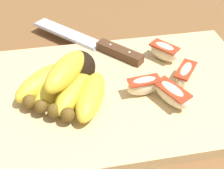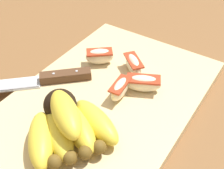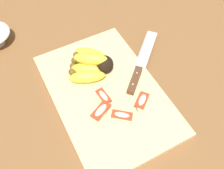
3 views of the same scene
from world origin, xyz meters
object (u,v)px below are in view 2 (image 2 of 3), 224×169
(banana_bunch, at_px, (67,124))
(chefs_knife, at_px, (41,80))
(apple_wedge_near, at_px, (120,89))
(apple_wedge_far, at_px, (143,83))
(apple_wedge_middle, at_px, (133,64))
(apple_wedge_extra, at_px, (100,56))

(banana_bunch, xyz_separation_m, chefs_knife, (-0.07, -0.13, -0.02))
(banana_bunch, height_order, chefs_knife, banana_bunch)
(banana_bunch, height_order, apple_wedge_near, banana_bunch)
(chefs_knife, xyz_separation_m, apple_wedge_far, (-0.09, 0.18, 0.01))
(apple_wedge_middle, xyz_separation_m, apple_wedge_far, (0.04, 0.04, -0.00))
(apple_wedge_far, distance_m, apple_wedge_extra, 0.12)
(apple_wedge_far, relative_size, apple_wedge_extra, 1.18)
(banana_bunch, height_order, apple_wedge_middle, banana_bunch)
(apple_wedge_far, xyz_separation_m, apple_wedge_extra, (-0.03, -0.12, 0.00))
(chefs_knife, distance_m, apple_wedge_far, 0.20)
(apple_wedge_near, bearing_deg, apple_wedge_far, 144.41)
(apple_wedge_middle, relative_size, apple_wedge_extra, 1.02)
(chefs_knife, relative_size, apple_wedge_far, 3.08)
(banana_bunch, relative_size, chefs_knife, 0.75)
(banana_bunch, xyz_separation_m, apple_wedge_extra, (-0.19, -0.07, -0.01))
(chefs_knife, distance_m, apple_wedge_middle, 0.19)
(apple_wedge_near, bearing_deg, apple_wedge_middle, -167.72)
(banana_bunch, xyz_separation_m, apple_wedge_near, (-0.12, 0.02, -0.01))
(apple_wedge_middle, bearing_deg, apple_wedge_near, 12.28)
(chefs_knife, bearing_deg, apple_wedge_near, 108.62)
(chefs_knife, distance_m, apple_wedge_extra, 0.13)
(apple_wedge_middle, relative_size, apple_wedge_far, 0.86)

